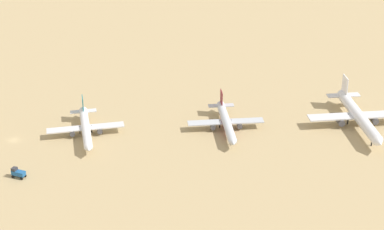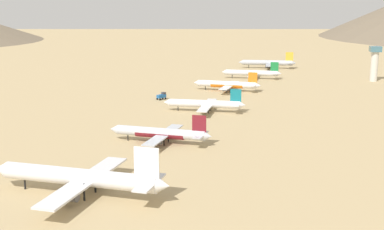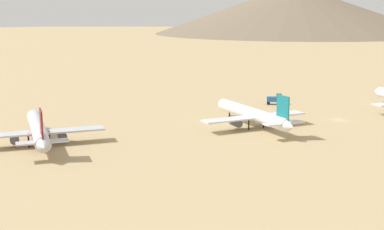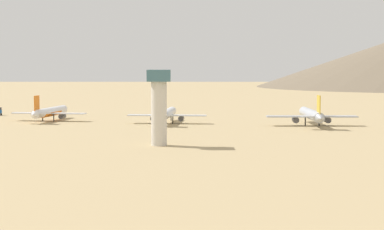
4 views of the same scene
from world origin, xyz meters
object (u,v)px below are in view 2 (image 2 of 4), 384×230
parked_jet_1 (252,73)px  service_truck (162,96)px  parked_jet_5 (81,178)px  parked_jet_2 (227,84)px  parked_jet_4 (161,133)px  control_tower (375,61)px  parked_jet_3 (205,104)px  parked_jet_0 (268,63)px

parked_jet_1 → service_truck: (47.92, 84.40, -1.94)m
parked_jet_5 → service_truck: (3.91, -144.35, -3.09)m
service_truck → parked_jet_2: bearing=-136.5°
parked_jet_4 → parked_jet_5: (11.93, 56.23, 1.26)m
parked_jet_4 → service_truck: (15.85, -88.12, -1.84)m
parked_jet_4 → control_tower: 205.33m
parked_jet_4 → parked_jet_5: 57.50m
parked_jet_3 → parked_jet_4: parked_jet_4 is taller
control_tower → parked_jet_0: bearing=-41.1°
parked_jet_1 → parked_jet_2: 54.04m
parked_jet_1 → parked_jet_2: (14.00, 52.19, -0.07)m
parked_jet_1 → parked_jet_4: (32.08, 172.51, -0.11)m
parked_jet_3 → service_truck: bearing=-47.5°
parked_jet_0 → service_truck: parked_jet_0 is taller
parked_jet_1 → parked_jet_0: bearing=-101.3°
parked_jet_4 → control_tower: bearing=-123.3°
parked_jet_3 → service_truck: parked_jet_3 is taller
service_truck → control_tower: control_tower is taller
parked_jet_0 → service_truck: bearing=67.4°
parked_jet_2 → parked_jet_4: (18.08, 120.32, -0.03)m
parked_jet_3 → parked_jet_4: (10.93, 58.90, -0.00)m
parked_jet_3 → service_truck: (26.77, -29.22, -1.84)m
control_tower → parked_jet_5: bearing=61.3°
parked_jet_0 → parked_jet_3: parked_jet_0 is taller
parked_jet_0 → parked_jet_5: size_ratio=0.85×
parked_jet_2 → control_tower: (-94.68, -51.03, 9.30)m
parked_jet_2 → service_truck: size_ratio=7.30×
parked_jet_5 → parked_jet_1: bearing=-100.9°
parked_jet_3 → parked_jet_2: bearing=-96.6°
parked_jet_1 → control_tower: (-80.68, 1.16, 9.22)m
parked_jet_0 → parked_jet_4: 235.60m
parked_jet_0 → control_tower: 91.84m
service_truck → parked_jet_4: bearing=100.2°
parked_jet_5 → parked_jet_4: bearing=-102.0°
parked_jet_2 → parked_jet_5: parked_jet_5 is taller
control_tower → parked_jet_1: bearing=-0.8°
parked_jet_0 → parked_jet_3: bearing=79.2°
parked_jet_0 → parked_jet_5: 293.07m
parked_jet_2 → parked_jet_4: size_ratio=1.01×
parked_jet_0 → parked_jet_1: bearing=78.7°
parked_jet_0 → control_tower: (-68.86, 60.12, 8.83)m
parked_jet_0 → parked_jet_2: bearing=76.9°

